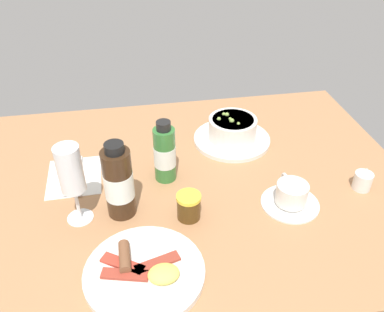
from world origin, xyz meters
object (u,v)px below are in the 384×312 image
(porridge_bowl, at_px, (232,131))
(creamer_jug, at_px, (363,181))
(coffee_cup, at_px, (291,196))
(sauce_bottle_brown, at_px, (119,183))
(cutlery_setting, at_px, (74,177))
(sauce_bottle_green, at_px, (165,154))
(breakfast_plate, at_px, (145,272))
(wine_glass, at_px, (71,173))
(jam_jar, at_px, (189,206))

(porridge_bowl, height_order, creamer_jug, porridge_bowl)
(coffee_cup, relative_size, sauce_bottle_brown, 0.73)
(porridge_bowl, relative_size, cutlery_setting, 1.29)
(sauce_bottle_green, relative_size, breakfast_plate, 0.70)
(coffee_cup, bearing_deg, sauce_bottle_green, -28.63)
(creamer_jug, xyz_separation_m, sauce_bottle_brown, (0.58, -0.01, 0.06))
(cutlery_setting, height_order, breakfast_plate, breakfast_plate)
(creamer_jug, relative_size, breakfast_plate, 0.21)
(coffee_cup, height_order, sauce_bottle_brown, sauce_bottle_brown)
(cutlery_setting, relative_size, breakfast_plate, 0.72)
(porridge_bowl, height_order, coffee_cup, porridge_bowl)
(porridge_bowl, xyz_separation_m, wine_glass, (0.41, 0.25, 0.09))
(porridge_bowl, height_order, breakfast_plate, porridge_bowl)
(jam_jar, bearing_deg, coffee_cup, -179.64)
(cutlery_setting, distance_m, sauce_bottle_brown, 0.20)
(cutlery_setting, height_order, sauce_bottle_green, sauce_bottle_green)
(sauce_bottle_green, bearing_deg, cutlery_setting, -9.20)
(wine_glass, relative_size, sauce_bottle_brown, 1.03)
(jam_jar, bearing_deg, sauce_bottle_brown, -16.06)
(cutlery_setting, bearing_deg, porridge_bowl, -167.35)
(wine_glass, bearing_deg, jam_jar, 171.02)
(creamer_jug, distance_m, sauce_bottle_brown, 0.58)
(coffee_cup, xyz_separation_m, sauce_bottle_brown, (0.39, -0.04, 0.06))
(creamer_jug, bearing_deg, coffee_cup, 7.73)
(coffee_cup, relative_size, wine_glass, 0.71)
(breakfast_plate, bearing_deg, coffee_cup, -157.39)
(coffee_cup, distance_m, breakfast_plate, 0.38)
(wine_glass, height_order, sauce_bottle_brown, wine_glass)
(porridge_bowl, bearing_deg, creamer_jug, 135.23)
(porridge_bowl, distance_m, coffee_cup, 0.29)
(breakfast_plate, bearing_deg, sauce_bottle_brown, -78.82)
(jam_jar, height_order, sauce_bottle_brown, sauce_bottle_brown)
(porridge_bowl, xyz_separation_m, jam_jar, (0.17, 0.29, -0.00))
(coffee_cup, distance_m, sauce_bottle_green, 0.31)
(sauce_bottle_green, relative_size, sauce_bottle_brown, 0.88)
(coffee_cup, relative_size, creamer_jug, 2.70)
(jam_jar, relative_size, sauce_bottle_green, 0.38)
(coffee_cup, height_order, breakfast_plate, coffee_cup)
(coffee_cup, distance_m, sauce_bottle_brown, 0.39)
(jam_jar, bearing_deg, cutlery_setting, -35.51)
(cutlery_setting, bearing_deg, coffee_cup, 159.66)
(wine_glass, distance_m, sauce_bottle_brown, 0.10)
(creamer_jug, relative_size, wine_glass, 0.26)
(porridge_bowl, relative_size, sauce_bottle_green, 1.33)
(creamer_jug, distance_m, wine_glass, 0.68)
(porridge_bowl, height_order, sauce_bottle_brown, sauce_bottle_brown)
(sauce_bottle_brown, height_order, breakfast_plate, sauce_bottle_brown)
(coffee_cup, xyz_separation_m, sauce_bottle_green, (0.27, -0.15, 0.05))
(sauce_bottle_brown, bearing_deg, wine_glass, 2.58)
(sauce_bottle_green, bearing_deg, wine_glass, 28.63)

